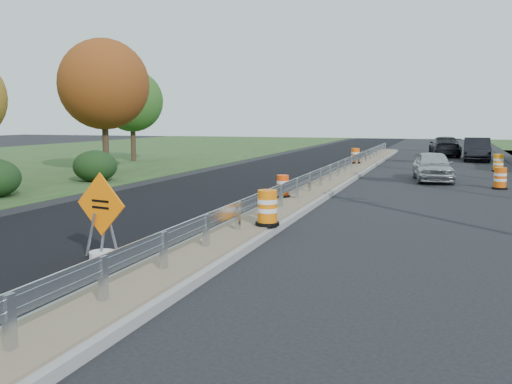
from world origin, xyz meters
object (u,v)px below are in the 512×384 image
(caution_sign, at_px, (102,237))
(car_dark_far, at_px, (445,147))
(barrel_shoulder_near, at_px, (500,179))
(barrel_median_far, at_px, (355,156))
(barrel_shoulder_mid, at_px, (498,163))
(barrel_shoulder_far, at_px, (473,149))
(car_dark_mid, at_px, (477,149))
(barrel_median_near, at_px, (267,208))
(barrel_median_mid, at_px, (283,186))
(car_silver, at_px, (433,166))

(caution_sign, distance_m, car_dark_far, 37.99)
(caution_sign, xyz_separation_m, barrel_shoulder_near, (9.24, 16.00, -0.03))
(barrel_median_far, relative_size, barrel_shoulder_mid, 0.95)
(barrel_median_far, bearing_deg, barrel_shoulder_far, 63.86)
(barrel_shoulder_mid, height_order, barrel_shoulder_far, barrel_shoulder_far)
(barrel_shoulder_mid, relative_size, car_dark_mid, 0.20)
(barrel_median_near, height_order, barrel_median_far, barrel_median_far)
(barrel_shoulder_mid, relative_size, car_dark_far, 0.18)
(barrel_shoulder_near, distance_m, car_dark_mid, 17.17)
(barrel_shoulder_near, bearing_deg, barrel_shoulder_far, 90.46)
(barrel_median_mid, relative_size, barrel_shoulder_far, 0.78)
(barrel_shoulder_near, xyz_separation_m, car_dark_far, (-2.39, 21.36, 0.34))
(barrel_median_mid, distance_m, car_silver, 10.56)
(barrel_median_mid, relative_size, car_silver, 0.19)
(barrel_median_near, bearing_deg, car_dark_far, 82.80)
(barrel_median_far, relative_size, car_silver, 0.22)
(car_silver, bearing_deg, barrel_shoulder_far, 75.61)
(barrel_median_far, relative_size, barrel_shoulder_far, 0.93)
(barrel_shoulder_far, bearing_deg, barrel_median_far, -116.14)
(caution_sign, distance_m, barrel_median_mid, 9.19)
(barrel_median_mid, xyz_separation_m, barrel_shoulder_far, (7.55, 31.28, -0.13))
(barrel_median_far, relative_size, barrel_shoulder_near, 1.01)
(barrel_shoulder_mid, bearing_deg, car_dark_far, 103.47)
(barrel_shoulder_near, bearing_deg, car_silver, 139.64)
(barrel_shoulder_near, relative_size, barrel_shoulder_mid, 0.94)
(barrel_shoulder_mid, bearing_deg, barrel_median_mid, -117.88)
(barrel_median_mid, xyz_separation_m, barrel_shoulder_near, (7.75, 6.93, -0.16))
(caution_sign, relative_size, barrel_shoulder_far, 1.87)
(barrel_median_far, bearing_deg, barrel_shoulder_mid, -2.56)
(barrel_shoulder_near, distance_m, car_silver, 3.73)
(barrel_median_near, height_order, barrel_median_mid, barrel_median_near)
(barrel_median_mid, distance_m, car_dark_mid, 25.26)
(barrel_median_far, distance_m, barrel_shoulder_near, 11.96)
(caution_sign, relative_size, car_dark_far, 0.35)
(car_dark_far, bearing_deg, barrel_median_mid, 74.43)
(car_dark_mid, height_order, car_dark_far, car_dark_mid)
(barrel_shoulder_near, bearing_deg, barrel_median_far, 129.58)
(caution_sign, bearing_deg, car_dark_mid, 86.45)
(barrel_shoulder_near, height_order, car_dark_far, car_dark_far)
(car_dark_far, bearing_deg, caution_sign, 74.76)
(barrel_median_near, height_order, barrel_shoulder_near, barrel_median_near)
(car_dark_mid, bearing_deg, car_dark_far, 118.62)
(barrel_shoulder_far, bearing_deg, car_silver, -96.87)
(caution_sign, relative_size, car_dark_mid, 0.38)
(barrel_median_mid, height_order, barrel_shoulder_mid, barrel_median_mid)
(barrel_median_near, xyz_separation_m, barrel_shoulder_mid, (7.25, 21.14, -0.20))
(car_dark_far, bearing_deg, barrel_shoulder_near, 91.54)
(barrel_median_near, relative_size, barrel_median_far, 0.99)
(car_silver, relative_size, car_dark_far, 0.78)
(barrel_shoulder_near, bearing_deg, barrel_shoulder_mid, 86.10)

